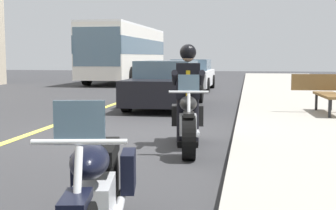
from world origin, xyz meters
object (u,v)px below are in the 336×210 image
at_px(motorcycle_main, 188,122).
at_px(bus_far, 126,51).
at_px(motorcycle_parked, 96,195).
at_px(car_silver, 191,75).
at_px(rider_main, 188,86).
at_px(car_dark, 167,84).
at_px(bench_sidewalk, 330,90).

bearing_deg(motorcycle_main, bus_far, -161.96).
distance_m(motorcycle_parked, car_silver, 17.55).
distance_m(rider_main, car_dark, 6.16).
bearing_deg(car_silver, bench_sidewalk, 26.23).
height_order(bus_far, car_silver, bus_far).
bearing_deg(bus_far, motorcycle_main, 18.04).
relative_size(car_silver, bench_sidewalk, 2.52).
xyz_separation_m(motorcycle_parked, car_dark, (-10.33, -1.29, 0.24)).
height_order(rider_main, motorcycle_parked, rider_main).
xyz_separation_m(motorcycle_main, car_dark, (-6.17, -1.47, 0.24)).
height_order(car_dark, bench_sidewalk, car_dark).
bearing_deg(car_silver, motorcycle_main, 6.90).
bearing_deg(car_dark, bench_sidewalk, 64.89).
height_order(car_silver, car_dark, same).
bearing_deg(bus_far, motorcycle_parked, 14.59).
distance_m(motorcycle_main, rider_main, 0.61).
distance_m(motorcycle_main, bus_far, 20.40).
xyz_separation_m(rider_main, car_silver, (-13.14, -1.58, -0.35)).
height_order(motorcycle_parked, bus_far, bus_far).
bearing_deg(rider_main, car_silver, -173.14).
height_order(rider_main, car_dark, rider_main).
relative_size(car_silver, car_dark, 1.00).
xyz_separation_m(motorcycle_parked, car_silver, (-17.49, -1.43, 0.24)).
bearing_deg(motorcycle_main, car_silver, -173.10).
bearing_deg(rider_main, motorcycle_parked, -2.00).
height_order(motorcycle_main, bus_far, bus_far).
relative_size(bus_far, bench_sidewalk, 6.05).
relative_size(rider_main, bus_far, 0.16).
bearing_deg(motorcycle_parked, bench_sidewalk, 159.39).
height_order(motorcycle_main, rider_main, rider_main).
height_order(rider_main, bus_far, bus_far).
bearing_deg(motorcycle_main, car_dark, -166.62).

